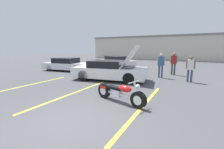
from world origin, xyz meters
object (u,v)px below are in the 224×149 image
(parked_car_mid_row, at_px, (116,61))
(spectator_midground, at_px, (190,67))
(motorcycle, at_px, (120,93))
(spectator_by_show_car, at_px, (174,62))
(parked_car_left_row, at_px, (67,65))
(show_car_hood_open, at_px, (110,70))
(spectator_near_motorcycle, at_px, (161,63))

(parked_car_mid_row, distance_m, spectator_midground, 9.35)
(parked_car_mid_row, bearing_deg, motorcycle, -38.00)
(spectator_by_show_car, height_order, spectator_midground, spectator_by_show_car)
(motorcycle, xyz_separation_m, parked_car_left_row, (-8.01, 5.41, 0.19))
(show_car_hood_open, relative_size, parked_car_left_row, 1.05)
(parked_car_mid_row, height_order, spectator_near_motorcycle, spectator_near_motorcycle)
(parked_car_left_row, bearing_deg, motorcycle, -42.45)
(motorcycle, distance_m, parked_car_left_row, 9.67)
(motorcycle, bearing_deg, spectator_by_show_car, 96.55)
(spectator_midground, bearing_deg, show_car_hood_open, -159.84)
(motorcycle, xyz_separation_m, show_car_hood_open, (-2.40, 3.55, 0.26))
(parked_car_mid_row, relative_size, spectator_near_motorcycle, 2.90)
(show_car_hood_open, distance_m, spectator_midground, 5.04)
(motorcycle, relative_size, show_car_hood_open, 0.45)
(show_car_hood_open, xyz_separation_m, spectator_by_show_car, (3.53, 4.03, 0.42))
(parked_car_left_row, xyz_separation_m, spectator_midground, (10.34, -0.13, 0.39))
(parked_car_mid_row, distance_m, parked_car_left_row, 5.74)
(parked_car_mid_row, xyz_separation_m, spectator_midground, (7.73, -5.24, 0.38))
(spectator_by_show_car, xyz_separation_m, spectator_midground, (1.20, -2.29, -0.10))
(parked_car_mid_row, height_order, spectator_by_show_car, spectator_by_show_car)
(show_car_hood_open, distance_m, parked_car_mid_row, 7.60)
(parked_car_mid_row, bearing_deg, parked_car_left_row, -92.22)
(spectator_midground, bearing_deg, spectator_near_motorcycle, 162.06)
(spectator_near_motorcycle, distance_m, spectator_midground, 1.97)
(show_car_hood_open, bearing_deg, spectator_midground, 10.79)
(motorcycle, distance_m, parked_car_mid_row, 11.83)
(spectator_by_show_car, bearing_deg, parked_car_left_row, -166.69)
(motorcycle, xyz_separation_m, spectator_by_show_car, (1.13, 7.58, 0.67))
(spectator_by_show_car, bearing_deg, parked_car_mid_row, 155.70)
(show_car_hood_open, height_order, spectator_by_show_car, show_car_hood_open)
(motorcycle, distance_m, spectator_midground, 5.80)
(motorcycle, relative_size, spectator_by_show_car, 1.30)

